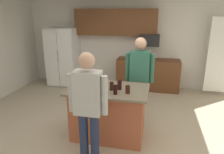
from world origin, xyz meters
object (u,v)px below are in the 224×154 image
Objects in this scene: person_guest_left at (139,74)px; glass_pilsner at (120,85)px; kitchen_island at (108,112)px; glass_stout_tall at (102,85)px; glass_dark_ale at (115,90)px; microwave_over_range at (149,40)px; glass_short_whisky at (112,86)px; tumbler_amber at (128,90)px; person_host_foreground at (88,103)px; mug_ceramic_white at (98,80)px; refrigerator at (64,57)px.

person_guest_left is 10.43× the size of glass_pilsner.
glass_stout_tall is (-0.11, -0.02, 0.53)m from kitchen_island.
person_guest_left is 0.99m from glass_dark_ale.
glass_pilsner is (0.20, -0.01, 0.54)m from kitchen_island.
microwave_over_range is 3.98× the size of glass_short_whisky.
tumbler_amber is (-0.11, -0.87, -0.01)m from person_guest_left.
person_host_foreground reaches higher than glass_short_whisky.
tumbler_amber is (0.16, -0.15, -0.02)m from glass_pilsner.
glass_dark_ale is at bearing -54.30° from kitchen_island.
glass_dark_ale is at bearing -19.48° from person_host_foreground.
glass_short_whisky is at bearing -156.63° from glass_pilsner.
glass_dark_ale is (-0.38, -2.95, -0.44)m from microwave_over_range.
mug_ceramic_white is (-0.15, 1.07, -0.01)m from person_host_foreground.
tumbler_amber is at bearing 21.34° from glass_dark_ale.
glass_dark_ale reaches higher than mug_ceramic_white.
person_host_foreground is 13.28× the size of glass_stout_tall.
kitchen_island is at bearing 155.35° from tumbler_amber.
microwave_over_range is 2.85m from glass_stout_tall.
person_host_foreground is 0.76m from glass_stout_tall.
kitchen_island is 8.31× the size of glass_pilsner.
glass_short_whisky is (2.12, -2.66, 0.12)m from refrigerator.
mug_ceramic_white is 0.55m from glass_pilsner.
glass_dark_ale is (0.10, -0.17, 0.01)m from glass_short_whisky.
tumbler_amber reaches higher than glass_stout_tall.
refrigerator is 13.15× the size of tumbler_amber.
person_guest_left is 11.41× the size of glass_dark_ale.
mug_ceramic_white is at bearing 144.32° from tumbler_amber.
microwave_over_range reaches higher than tumbler_amber.
microwave_over_range reaches higher than glass_short_whisky.
microwave_over_range is 4.36× the size of glass_stout_tall.
person_guest_left is 12.44× the size of glass_short_whisky.
person_host_foreground reaches higher than microwave_over_range.
glass_dark_ale is (0.28, 0.54, 0.02)m from person_host_foreground.
glass_pilsner is at bearing 23.37° from glass_short_whisky.
glass_short_whisky reaches higher than glass_stout_tall.
glass_pilsner reaches higher than glass_dark_ale.
refrigerator is 11.51× the size of glass_dark_ale.
glass_pilsner is 0.31m from glass_stout_tall.
microwave_over_range reaches higher than mug_ceramic_white.
refrigerator is 3.15m from person_guest_left.
tumbler_amber is at bearing -93.84° from microwave_over_range.
mug_ceramic_white is at bearing 16.00° from person_host_foreground.
mug_ceramic_white is (-0.26, 0.28, 0.51)m from kitchen_island.
glass_dark_ale is at bearing -97.00° from glass_pilsner.
mug_ceramic_white is at bearing 133.78° from glass_short_whisky.
person_guest_left reaches higher than tumbler_amber.
glass_stout_tall is (-0.67, -2.73, -0.45)m from microwave_over_range.
person_host_foreground reaches higher than mug_ceramic_white.
microwave_over_range is at bearing 86.16° from tumbler_amber.
person_guest_left is (2.52, -1.89, 0.13)m from refrigerator.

